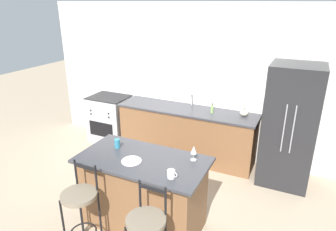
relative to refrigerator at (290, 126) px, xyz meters
name	(u,v)px	position (x,y,z in m)	size (l,w,h in m)	color
ground_plane	(178,165)	(-1.70, -0.30, -0.94)	(18.00, 18.00, 0.00)	tan
wall_back	(194,81)	(-1.70, 0.39, 0.41)	(6.00, 0.07, 2.70)	silver
back_counter	(187,133)	(-1.70, 0.07, -0.47)	(2.48, 0.67, 0.93)	brown
sink_faucet	(192,98)	(-1.70, 0.27, 0.13)	(0.02, 0.13, 0.22)	#ADAFB5
kitchen_island	(144,192)	(-1.50, -1.85, -0.46)	(1.56, 0.82, 0.95)	brown
refrigerator	(290,126)	(0.00, 0.00, 0.00)	(0.75, 0.76, 1.88)	#232326
oven_range	(110,118)	(-3.37, 0.06, -0.48)	(0.75, 0.64, 0.93)	#ADAFB5
bar_stool_near	(80,204)	(-1.93, -2.50, -0.33)	(0.40, 0.40, 1.06)	black
bar_stool_far	(147,230)	(-1.07, -2.54, -0.33)	(0.40, 0.40, 1.06)	black
dinner_plate	(132,161)	(-1.59, -1.96, 0.02)	(0.24, 0.24, 0.02)	white
wine_glass	(194,150)	(-0.94, -1.61, 0.14)	(0.07, 0.07, 0.18)	white
coffee_mug	(171,174)	(-1.02, -2.07, 0.05)	(0.12, 0.09, 0.09)	white
tumbler_cup	(117,143)	(-1.94, -1.74, 0.07)	(0.07, 0.07, 0.12)	teal
pumpkin_decoration	(244,113)	(-0.72, 0.15, 0.05)	(0.14, 0.14, 0.14)	beige
soap_bottle	(212,109)	(-1.24, 0.05, 0.06)	(0.05, 0.05, 0.17)	#89B260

